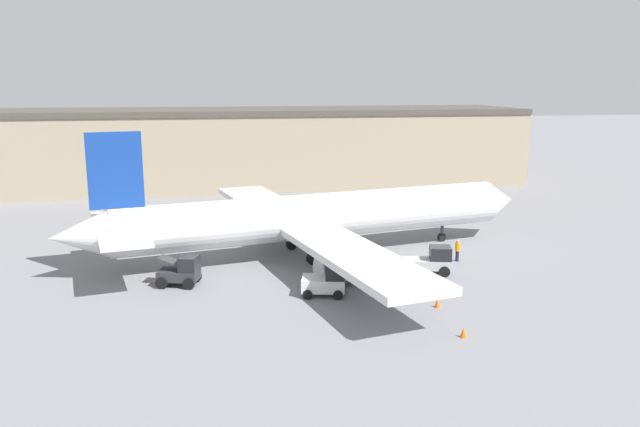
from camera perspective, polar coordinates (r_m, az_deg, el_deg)
ground_plane at (r=49.65m, az=0.00°, el=-3.78°), size 400.00×400.00×0.00m
terminal_building at (r=84.07m, az=-10.41°, el=5.94°), size 83.93×16.73×10.12m
airplane at (r=48.58m, az=-1.03°, el=-0.43°), size 38.20×36.39×10.15m
ground_crew_worker at (r=48.78m, az=12.46°, el=-3.26°), size 0.37×0.37×1.68m
baggage_tug at (r=45.30m, az=10.12°, el=-4.27°), size 3.63×2.59×1.98m
belt_loader_truck at (r=43.01m, az=-12.55°, el=-5.18°), size 3.05×2.57×2.04m
pushback_tug at (r=40.19m, az=0.68°, el=-6.01°), size 3.11×2.68×2.33m
safety_cone_near at (r=34.77m, az=12.97°, el=-10.56°), size 0.36×0.36×0.55m
safety_cone_far at (r=38.85m, az=10.69°, el=-8.05°), size 0.36×0.36×0.55m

